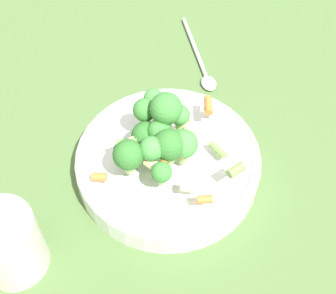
# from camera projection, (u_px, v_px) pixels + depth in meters

# --- Properties ---
(ground_plane) EXTENTS (3.00, 3.00, 0.00)m
(ground_plane) POSITION_uv_depth(u_px,v_px,m) (168.00, 171.00, 0.70)
(ground_plane) COLOR #4C6B38
(bowl) EXTENTS (0.27, 0.27, 0.04)m
(bowl) POSITION_uv_depth(u_px,v_px,m) (168.00, 162.00, 0.68)
(bowl) COLOR white
(bowl) RESTS_ON ground_plane
(pasta_salad) EXTENTS (0.20, 0.18, 0.09)m
(pasta_salad) POSITION_uv_depth(u_px,v_px,m) (158.00, 136.00, 0.63)
(pasta_salad) COLOR #8CB766
(pasta_salad) RESTS_ON bowl
(cup) EXTENTS (0.09, 0.09, 0.10)m
(cup) POSITION_uv_depth(u_px,v_px,m) (7.00, 243.00, 0.57)
(cup) COLOR silver
(cup) RESTS_ON ground_plane
(spoon) EXTENTS (0.10, 0.19, 0.01)m
(spoon) POSITION_uv_depth(u_px,v_px,m) (202.00, 66.00, 0.83)
(spoon) COLOR silver
(spoon) RESTS_ON ground_plane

